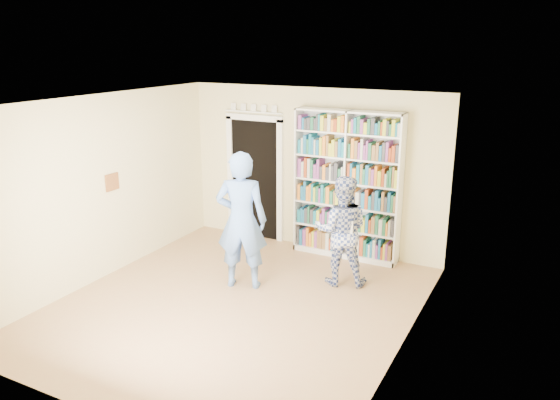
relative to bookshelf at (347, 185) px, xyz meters
name	(u,v)px	position (x,y,z in m)	size (l,w,h in m)	color
floor	(235,305)	(-0.67, -2.34, -1.21)	(5.00, 5.00, 0.00)	#A57450
ceiling	(230,102)	(-0.67, -2.34, 1.49)	(5.00, 5.00, 0.00)	white
wall_back	(313,170)	(-0.67, 0.16, 0.14)	(4.50, 4.50, 0.00)	beige
wall_left	(101,188)	(-2.92, -2.34, 0.14)	(5.00, 5.00, 0.00)	beige
wall_right	(408,237)	(1.58, -2.34, 0.14)	(5.00, 5.00, 0.00)	beige
bookshelf	(347,185)	(0.00, 0.00, 0.00)	(1.74, 0.33, 2.39)	white
doorway	(255,173)	(-1.77, 0.13, -0.03)	(1.10, 0.08, 2.43)	black
wall_art	(112,182)	(-2.90, -2.14, 0.19)	(0.03, 0.25, 0.25)	maroon
man_blue	(242,221)	(-0.91, -1.76, -0.22)	(0.72, 0.47, 1.98)	#5D86D0
man_plaid	(342,231)	(0.31, -1.02, -0.40)	(0.78, 0.61, 1.61)	navy
paper_sheet	(346,230)	(0.44, -1.20, -0.31)	(0.19, 0.01, 0.26)	white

